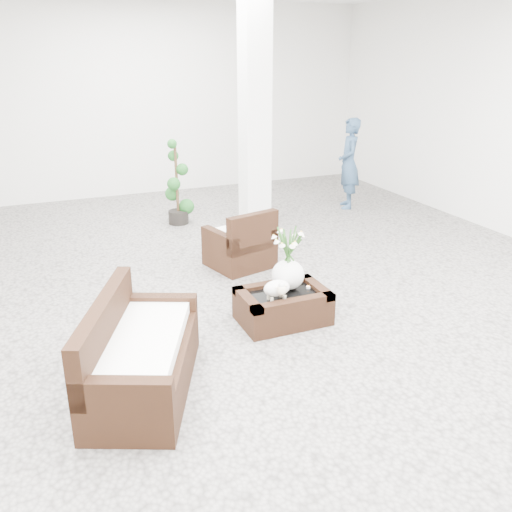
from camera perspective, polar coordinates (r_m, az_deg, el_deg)
name	(u,v)px	position (r m, az deg, el deg)	size (l,w,h in m)	color
ground	(253,305)	(6.16, -0.36, -5.09)	(11.00, 11.00, 0.00)	gray
column	(255,113)	(8.64, -0.13, 14.52)	(0.40, 0.40, 3.50)	white
coffee_table	(283,307)	(5.76, 2.78, -5.31)	(0.90, 0.60, 0.31)	#331B0F
sheep_figurine	(277,290)	(5.52, 2.15, -3.51)	(0.28, 0.23, 0.21)	white
planter_narcissus	(288,253)	(5.67, 3.36, 0.34)	(0.44, 0.44, 0.80)	white
tealight	(308,287)	(5.83, 5.39, -3.20)	(0.04, 0.04, 0.03)	white
armchair	(239,238)	(7.12, -1.72, 1.90)	(0.73, 0.70, 0.77)	#331B0F
loveseat	(143,347)	(4.65, -11.58, -9.13)	(1.50, 0.72, 0.80)	#331B0F
topiary	(177,183)	(8.92, -8.16, 7.46)	(0.36, 0.36, 1.34)	#174A19
shopper	(349,164)	(9.90, 9.54, 9.37)	(0.57, 0.37, 1.56)	#2E4967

